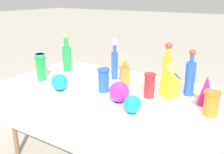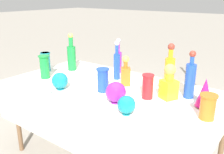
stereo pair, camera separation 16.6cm
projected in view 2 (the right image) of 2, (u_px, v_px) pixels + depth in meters
name	position (u px, v px, depth m)	size (l,w,h in m)	color
display_table	(109.00, 96.00, 2.15)	(1.93, 1.03, 0.76)	white
tall_bottle_0	(72.00, 56.00, 2.63)	(0.09, 0.09, 0.39)	#198C38
tall_bottle_1	(118.00, 59.00, 2.56)	(0.07, 0.07, 0.35)	purple
tall_bottle_2	(190.00, 79.00, 1.92)	(0.08, 0.08, 0.38)	blue
tall_bottle_3	(170.00, 67.00, 2.24)	(0.09, 0.09, 0.37)	orange
tall_bottle_4	(117.00, 63.00, 2.34)	(0.06, 0.06, 0.37)	blue
square_decanter_0	(169.00, 83.00, 1.91)	(0.15, 0.15, 0.28)	yellow
square_decanter_1	(125.00, 73.00, 2.20)	(0.11, 0.11, 0.27)	orange
slender_vase_0	(46.00, 61.00, 2.61)	(0.10, 0.10, 0.20)	teal
slender_vase_1	(208.00, 106.00, 1.60)	(0.11, 0.11, 0.17)	orange
slender_vase_2	(103.00, 79.00, 2.06)	(0.11, 0.11, 0.20)	blue
slender_vase_3	(148.00, 86.00, 1.92)	(0.09, 0.09, 0.19)	red
slender_vase_4	(45.00, 66.00, 2.38)	(0.11, 0.11, 0.22)	#198C38
fluted_vase_0	(205.00, 93.00, 1.76)	(0.12, 0.12, 0.22)	#C61972
round_bowl_0	(60.00, 81.00, 2.11)	(0.14, 0.14, 0.15)	teal
round_bowl_1	(126.00, 105.00, 1.67)	(0.12, 0.12, 0.13)	teal
round_bowl_2	(116.00, 92.00, 1.85)	(0.15, 0.15, 0.16)	purple
price_tag_left	(48.00, 92.00, 2.02)	(0.04, 0.01, 0.04)	white
cardboard_box_behind_left	(171.00, 112.00, 2.98)	(0.51, 0.40, 0.48)	tan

